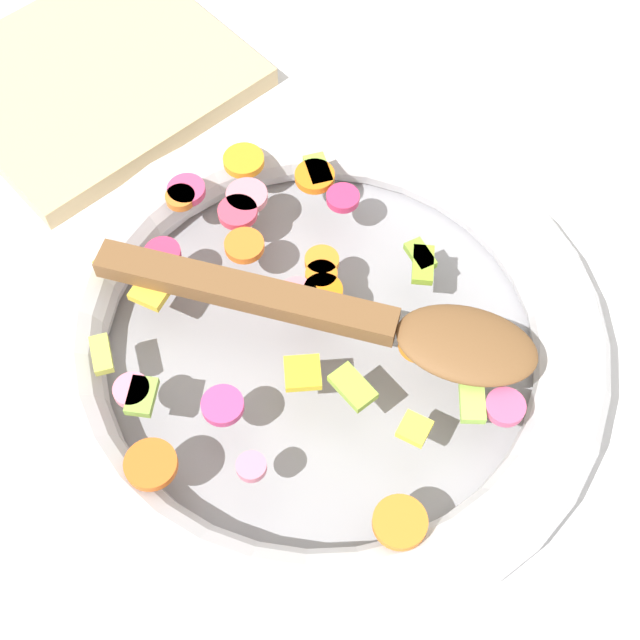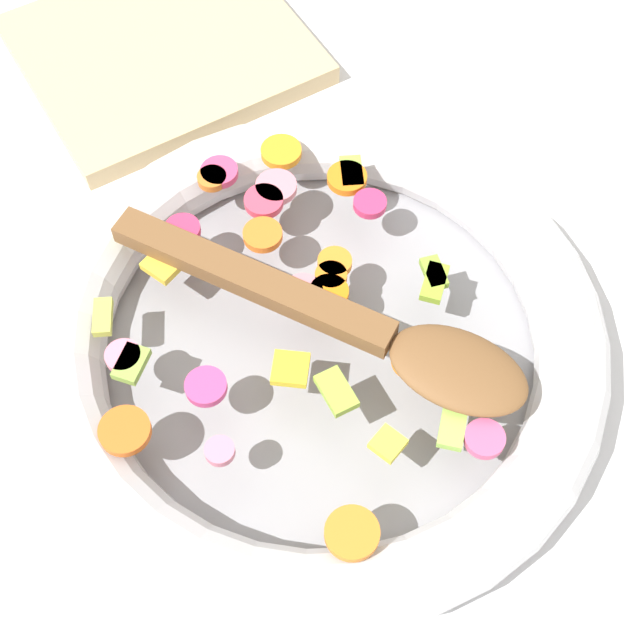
# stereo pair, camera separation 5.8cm
# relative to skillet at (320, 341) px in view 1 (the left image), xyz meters

# --- Properties ---
(ground_plane) EXTENTS (4.00, 4.00, 0.00)m
(ground_plane) POSITION_rel_skillet_xyz_m (0.00, 0.00, -0.02)
(ground_plane) COLOR silver
(skillet) EXTENTS (0.39, 0.39, 0.05)m
(skillet) POSITION_rel_skillet_xyz_m (0.00, 0.00, 0.00)
(skillet) COLOR gray
(skillet) RESTS_ON ground_plane
(chopped_vegetables) EXTENTS (0.26, 0.31, 0.01)m
(chopped_vegetables) POSITION_rel_skillet_xyz_m (-0.01, 0.03, 0.03)
(chopped_vegetables) COLOR orange
(chopped_vegetables) RESTS_ON skillet
(wooden_spoon) EXTENTS (0.19, 0.27, 0.01)m
(wooden_spoon) POSITION_rel_skillet_xyz_m (0.01, -0.02, 0.04)
(wooden_spoon) COLOR brown
(wooden_spoon) RESTS_ON chopped_vegetables
(cutting_board) EXTENTS (0.23, 0.21, 0.02)m
(cutting_board) POSITION_rel_skillet_xyz_m (0.03, 0.32, -0.01)
(cutting_board) COLOR tan
(cutting_board) RESTS_ON ground_plane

